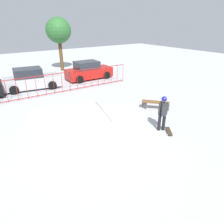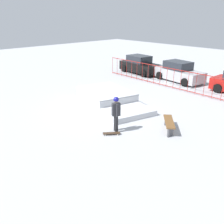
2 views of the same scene
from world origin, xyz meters
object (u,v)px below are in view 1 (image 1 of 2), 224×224
skate_ramp (78,122)px  parked_car_red (89,71)px  skater (163,111)px  park_bench (155,104)px  distant_tree (59,31)px  skateboard (169,131)px  parked_car_silver (31,80)px

skate_ramp → parked_car_red: (4.94, 7.83, 0.41)m
skater → park_bench: size_ratio=1.17×
park_bench → parked_car_red: parked_car_red is taller
parked_car_red → park_bench: bearing=-89.3°
distant_tree → skateboard: bearing=-93.8°
skater → skateboard: size_ratio=2.29×
skater → parked_car_silver: 10.81m
parked_car_silver → parked_car_red: size_ratio=1.04×
skateboard → distant_tree: size_ratio=0.14×
parked_car_silver → distant_tree: bearing=55.5°
skate_ramp → parked_car_red: bearing=71.9°
skate_ramp → park_bench: bearing=7.8°
skateboard → park_bench: 2.80m
skateboard → parked_car_silver: parked_car_silver is taller
parked_car_red → skater: bearing=-98.0°
skate_ramp → park_bench: (4.82, -0.54, 0.04)m
skateboard → parked_car_red: 10.85m
parked_car_silver → distant_tree: distant_tree is taller
skate_ramp → distant_tree: bearing=85.1°
park_bench → parked_car_red: size_ratio=0.35×
skater → parked_car_silver: skater is taller
skater → park_bench: skater is taller
skater → parked_car_red: size_ratio=0.42×
parked_car_silver → distant_tree: 7.25m
skateboard → parked_car_silver: size_ratio=0.18×
skate_ramp → parked_car_red: size_ratio=1.42×
distant_tree → parked_car_silver: bearing=-133.0°
skate_ramp → skateboard: (3.32, -2.88, -0.24)m
skate_ramp → skateboard: size_ratio=7.78×
skate_ramp → distant_tree: size_ratio=1.12×
skate_ramp → parked_car_silver: size_ratio=1.36×
skateboard → parked_car_silver: bearing=55.6°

